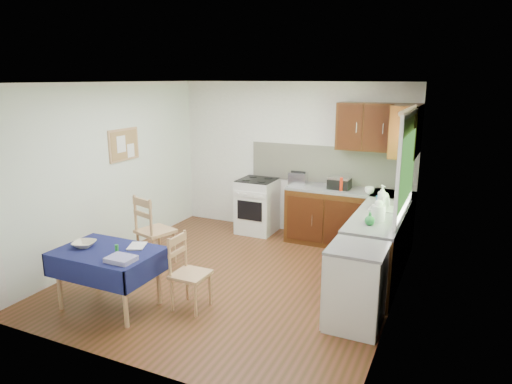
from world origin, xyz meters
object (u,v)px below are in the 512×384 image
at_px(dining_table, 108,259).
at_px(sandwich_press, 339,183).
at_px(kettle, 378,212).
at_px(dish_rack, 386,208).
at_px(chair_near, 187,270).
at_px(toaster, 298,178).
at_px(chair_far, 152,228).

relative_size(dining_table, sandwich_press, 3.52).
bearing_deg(kettle, dish_rack, 89.47).
bearing_deg(chair_near, toaster, -6.74).
distance_m(dining_table, chair_near, 0.90).
relative_size(sandwich_press, dish_rack, 0.79).
distance_m(dining_table, kettle, 3.16).
bearing_deg(kettle, toaster, 136.34).
bearing_deg(toaster, dining_table, -118.07).
bearing_deg(dining_table, kettle, 23.53).
height_order(sandwich_press, dish_rack, dish_rack).
bearing_deg(chair_far, dining_table, 121.78).
xyz_separation_m(dining_table, toaster, (1.15, 3.09, 0.42)).
bearing_deg(sandwich_press, chair_far, -139.35).
bearing_deg(dish_rack, dining_table, -157.18).
distance_m(chair_near, dish_rack, 2.65).
distance_m(dish_rack, kettle, 0.55).
height_order(toaster, dish_rack, toaster).
relative_size(dining_table, toaster, 4.03).
distance_m(sandwich_press, dish_rack, 1.24).
distance_m(chair_far, sandwich_press, 2.88).
distance_m(dining_table, chair_far, 1.25).
distance_m(chair_far, toaster, 2.43).
xyz_separation_m(dining_table, sandwich_press, (1.82, 3.09, 0.41)).
relative_size(toaster, sandwich_press, 0.87).
bearing_deg(chair_near, dining_table, 113.91).
bearing_deg(chair_far, dish_rack, -144.32).
bearing_deg(toaster, chair_near, -104.64).
relative_size(chair_far, sandwich_press, 3.10).
xyz_separation_m(dining_table, chair_far, (-0.31, 1.21, -0.05)).
xyz_separation_m(chair_near, kettle, (1.85, 1.29, 0.56)).
distance_m(chair_near, kettle, 2.32).
height_order(chair_near, dish_rack, dish_rack).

